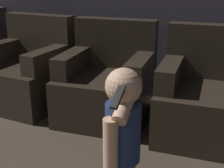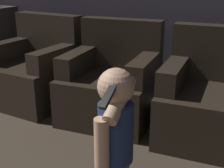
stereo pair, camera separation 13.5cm
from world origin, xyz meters
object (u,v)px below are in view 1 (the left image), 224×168
Objects in this scene: armchair_right at (208,99)px; person_toddler at (123,133)px; armchair_middle at (107,85)px; armchair_left at (28,73)px.

armchair_right is 1.04× the size of person_toddler.
armchair_left is at bearing 175.36° from armchair_middle.
armchair_middle and armchair_right have the same top height.
armchair_middle is 1.04× the size of person_toddler.
armchair_left is 1.04× the size of person_toddler.
armchair_left is 1.00× the size of armchair_middle.
armchair_right reaches higher than person_toddler.
armchair_left is 1.88m from armchair_right.
armchair_middle reaches higher than person_toddler.
armchair_right is 1.25m from person_toddler.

